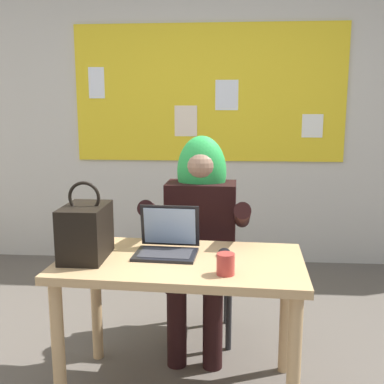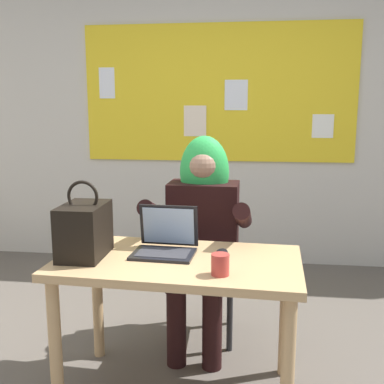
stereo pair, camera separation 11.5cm
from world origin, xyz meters
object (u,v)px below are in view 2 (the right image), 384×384
(computer_mouse, at_px, (222,253))
(handbag, at_px, (84,230))
(desk_main, at_px, (178,279))
(laptop, at_px, (165,243))
(person_costumed, at_px, (202,223))
(coffee_mug, at_px, (220,265))
(chair_at_desk, at_px, (204,254))

(computer_mouse, height_order, handbag, handbag)
(desk_main, height_order, laptop, laptop)
(person_costumed, xyz_separation_m, coffee_mug, (0.16, -0.74, 0.01))
(person_costumed, bearing_deg, computer_mouse, 18.78)
(desk_main, bearing_deg, handbag, -177.59)
(desk_main, bearing_deg, computer_mouse, 16.81)
(laptop, bearing_deg, desk_main, -44.91)
(desk_main, height_order, person_costumed, person_costumed)
(chair_at_desk, height_order, person_costumed, person_costumed)
(laptop, height_order, computer_mouse, laptop)
(person_costumed, height_order, computer_mouse, person_costumed)
(laptop, xyz_separation_m, coffee_mug, (0.29, -0.28, -0.00))
(coffee_mug, bearing_deg, person_costumed, 101.92)
(chair_at_desk, relative_size, laptop, 2.88)
(laptop, distance_m, coffee_mug, 0.40)
(desk_main, bearing_deg, coffee_mug, -41.57)
(handbag, relative_size, coffee_mug, 3.98)
(chair_at_desk, height_order, coffee_mug, chair_at_desk)
(laptop, xyz_separation_m, computer_mouse, (0.29, -0.02, -0.03))
(laptop, distance_m, computer_mouse, 0.29)
(person_costumed, distance_m, laptop, 0.49)
(computer_mouse, bearing_deg, person_costumed, 108.28)
(handbag, bearing_deg, desk_main, 2.41)
(chair_at_desk, height_order, handbag, handbag)
(desk_main, relative_size, computer_mouse, 11.63)
(person_costumed, relative_size, computer_mouse, 12.16)
(person_costumed, bearing_deg, desk_main, -4.41)
(coffee_mug, bearing_deg, computer_mouse, 91.74)
(person_costumed, relative_size, laptop, 3.98)
(person_costumed, bearing_deg, laptop, -14.57)
(desk_main, distance_m, handbag, 0.52)
(chair_at_desk, bearing_deg, person_costumed, -1.81)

